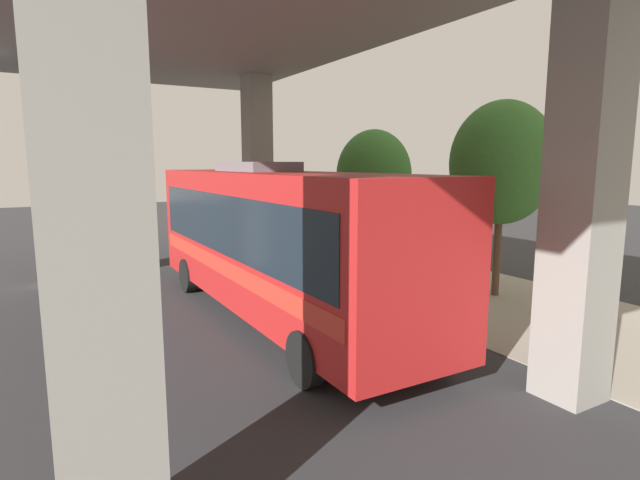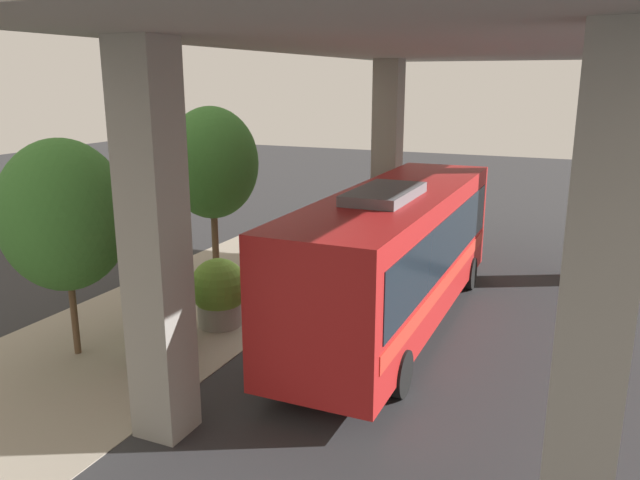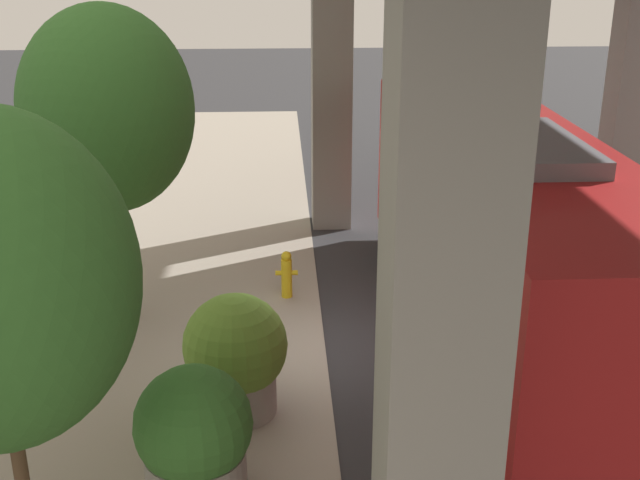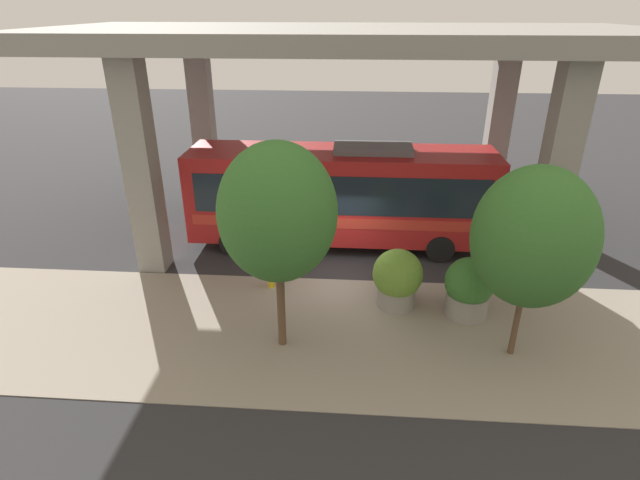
% 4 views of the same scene
% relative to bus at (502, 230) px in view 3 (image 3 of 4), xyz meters
% --- Properties ---
extents(ground_plane, '(80.00, 80.00, 0.00)m').
position_rel_bus_xyz_m(ground_plane, '(-2.85, -0.11, -2.08)').
color(ground_plane, '#2D2D30').
rests_on(ground_plane, ground).
extents(sidewalk_strip, '(6.00, 40.00, 0.02)m').
position_rel_bus_xyz_m(sidewalk_strip, '(-5.85, -0.11, -2.07)').
color(sidewalk_strip, gray).
rests_on(sidewalk_strip, ground).
extents(bus, '(2.76, 11.02, 3.85)m').
position_rel_bus_xyz_m(bus, '(0.00, 0.00, 0.00)').
color(bus, '#B21E1E').
rests_on(bus, ground).
extents(fire_hydrant, '(0.43, 0.21, 0.95)m').
position_rel_bus_xyz_m(fire_hydrant, '(-3.47, 2.11, -1.60)').
color(fire_hydrant, gold).
rests_on(fire_hydrant, ground).
extents(planter_front, '(1.50, 1.50, 1.83)m').
position_rel_bus_xyz_m(planter_front, '(-4.23, -1.84, -1.16)').
color(planter_front, gray).
rests_on(planter_front, ground).
extents(planter_middle, '(1.42, 1.42, 1.84)m').
position_rel_bus_xyz_m(planter_middle, '(-4.63, -3.86, -1.17)').
color(planter_middle, gray).
rests_on(planter_middle, ground).
extents(street_tree_far, '(2.89, 2.89, 5.57)m').
position_rel_bus_xyz_m(street_tree_far, '(-6.40, 1.34, 1.74)').
color(street_tree_far, brown).
rests_on(street_tree_far, ground).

